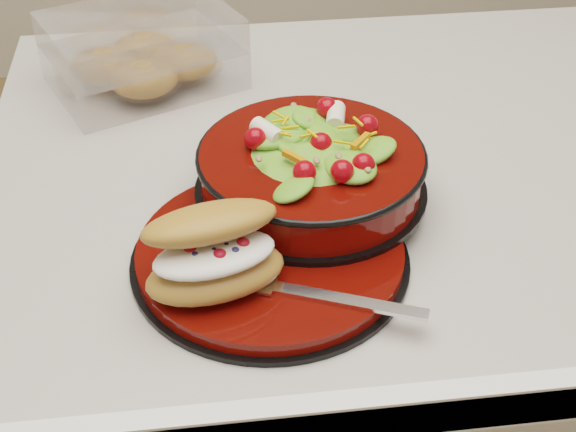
{
  "coord_description": "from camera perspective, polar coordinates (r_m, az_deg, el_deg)",
  "views": [
    {
      "loc": [
        -0.36,
        -0.77,
        1.42
      ],
      "look_at": [
        -0.29,
        -0.16,
        0.94
      ],
      "focal_mm": 50.0,
      "sensor_mm": 36.0,
      "label": 1
    }
  ],
  "objects": [
    {
      "name": "salad_bowl",
      "position": [
        0.82,
        1.66,
        3.87
      ],
      "size": [
        0.24,
        0.24,
        0.1
      ],
      "rotation": [
        0.0,
        0.0,
        -0.08
      ],
      "color": "black",
      "rests_on": "dinner_plate"
    },
    {
      "name": "fork",
      "position": [
        0.72,
        2.16,
        -5.64
      ],
      "size": [
        0.18,
        0.09,
        0.0
      ],
      "rotation": [
        0.0,
        0.0,
        1.18
      ],
      "color": "silver",
      "rests_on": "dinner_plate"
    },
    {
      "name": "pastry_box",
      "position": [
        1.08,
        -10.28,
        11.27
      ],
      "size": [
        0.28,
        0.24,
        0.09
      ],
      "rotation": [
        0.0,
        0.0,
        0.41
      ],
      "color": "white",
      "rests_on": "island_counter"
    },
    {
      "name": "dinner_plate",
      "position": [
        0.78,
        -1.21,
        -2.76
      ],
      "size": [
        0.27,
        0.27,
        0.02
      ],
      "rotation": [
        0.0,
        0.0,
        -0.32
      ],
      "color": "black",
      "rests_on": "island_counter"
    },
    {
      "name": "island_counter",
      "position": [
        1.29,
        12.12,
        -11.83
      ],
      "size": [
        1.24,
        0.74,
        0.9
      ],
      "color": "white",
      "rests_on": "ground"
    },
    {
      "name": "croissant",
      "position": [
        0.71,
        -5.27,
        -2.58
      ],
      "size": [
        0.14,
        0.11,
        0.08
      ],
      "rotation": [
        0.0,
        0.0,
        0.23
      ],
      "color": "#A66E32",
      "rests_on": "dinner_plate"
    }
  ]
}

